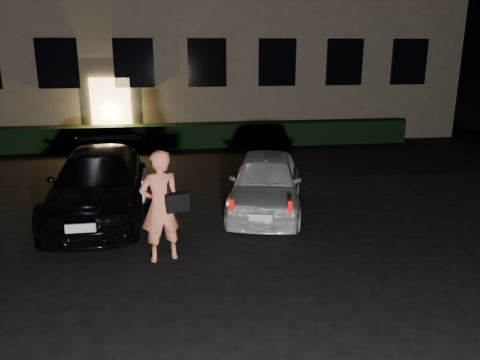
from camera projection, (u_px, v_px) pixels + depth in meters
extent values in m
plane|color=black|center=(265.00, 281.00, 7.33)|extent=(80.00, 80.00, 0.00)
cube|color=#EBB767|center=(112.00, 113.00, 16.92)|extent=(1.40, 0.10, 2.50)
cube|color=black|center=(57.00, 64.00, 16.20)|extent=(1.40, 0.10, 1.70)
cube|color=black|center=(134.00, 63.00, 16.56)|extent=(1.40, 0.10, 1.70)
cube|color=black|center=(207.00, 63.00, 16.92)|extent=(1.40, 0.10, 1.70)
cube|color=black|center=(277.00, 63.00, 17.29)|extent=(1.40, 0.10, 1.70)
cube|color=black|center=(345.00, 62.00, 17.65)|extent=(1.40, 0.10, 1.70)
cube|color=black|center=(409.00, 62.00, 18.01)|extent=(1.40, 0.10, 1.70)
cube|color=black|center=(209.00, 135.00, 17.21)|extent=(15.00, 0.70, 0.85)
imported|color=black|center=(99.00, 183.00, 10.17)|extent=(1.98, 4.74, 1.37)
cube|color=white|center=(145.00, 185.00, 9.46)|extent=(0.10, 0.98, 0.46)
cube|color=silver|center=(80.00, 228.00, 7.87)|extent=(0.50, 0.05, 0.15)
imported|color=silver|center=(266.00, 182.00, 10.40)|extent=(2.43, 4.06, 1.30)
cube|color=red|center=(232.00, 205.00, 8.70)|extent=(0.09, 0.07, 0.22)
cube|color=red|center=(290.00, 207.00, 8.59)|extent=(0.09, 0.07, 0.22)
cube|color=silver|center=(261.00, 218.00, 8.66)|extent=(0.43, 0.15, 0.13)
imported|color=#FF815F|center=(161.00, 206.00, 7.84)|extent=(0.81, 0.65, 1.94)
cube|color=black|center=(177.00, 202.00, 7.80)|extent=(0.43, 0.29, 0.31)
cube|color=black|center=(167.00, 177.00, 7.67)|extent=(0.06, 0.07, 0.60)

